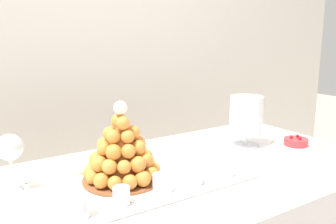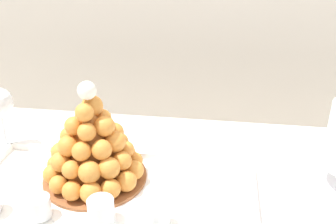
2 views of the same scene
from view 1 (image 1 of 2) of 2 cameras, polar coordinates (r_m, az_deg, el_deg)
backdrop_wall at (r=2.20m, az=-16.86°, el=12.82°), size 4.80×0.10×2.50m
buffet_table at (r=1.30m, az=-0.21°, el=-13.88°), size 1.64×0.79×0.74m
serving_tray at (r=1.18m, az=-3.53°, el=-11.00°), size 0.67×0.33×0.02m
croquembouche at (r=1.17m, az=-7.30°, el=-6.28°), size 0.26×0.26×0.26m
dessert_cup_left at (r=0.99m, az=-13.85°, el=-14.24°), size 0.06×0.06×0.06m
dessert_cup_mid_left at (r=1.04m, az=-7.33°, el=-12.98°), size 0.05×0.05×0.05m
dessert_cup_centre at (r=1.10m, az=-0.94°, el=-11.24°), size 0.06×0.06×0.05m
dessert_cup_mid_right at (r=1.17m, az=4.01°, el=-10.00°), size 0.06×0.06×0.05m
dessert_cup_right at (r=1.23m, az=8.83°, el=-8.89°), size 0.06×0.06×0.05m
macaron_goblet at (r=1.57m, az=12.20°, el=-0.53°), size 0.14×0.14×0.23m
fruit_tart_plate at (r=1.64m, az=19.45°, el=-4.75°), size 0.21×0.21×0.05m
wine_glass at (r=1.19m, az=-23.68°, el=-5.29°), size 0.08×0.08×0.18m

